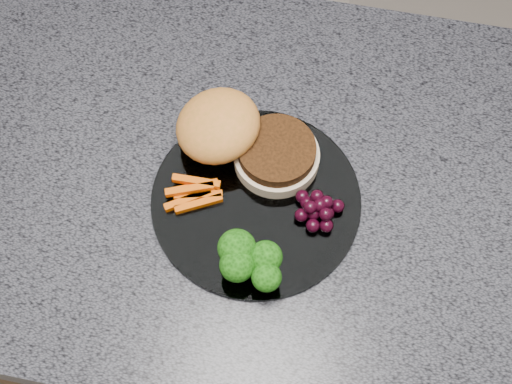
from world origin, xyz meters
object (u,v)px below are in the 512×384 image
island_cabinet (293,300)px  burger (239,138)px  plate (256,200)px  grape_bunch (318,209)px

island_cabinet → burger: bearing=162.2°
island_cabinet → plate: size_ratio=4.62×
island_cabinet → burger: burger is taller
island_cabinet → plate: plate is taller
grape_bunch → plate: bearing=176.9°
island_cabinet → plate: 0.48m
island_cabinet → grape_bunch: bearing=-70.4°
burger → grape_bunch: 0.13m
plate → grape_bunch: size_ratio=4.24×
plate → burger: (-0.04, 0.07, 0.03)m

